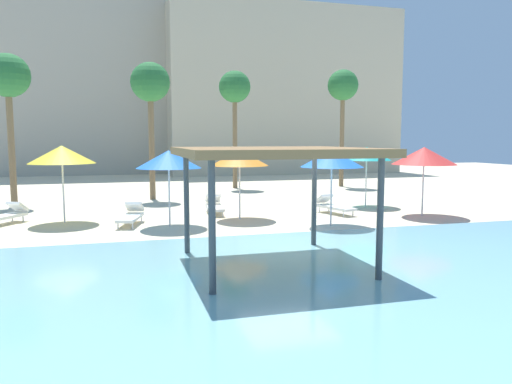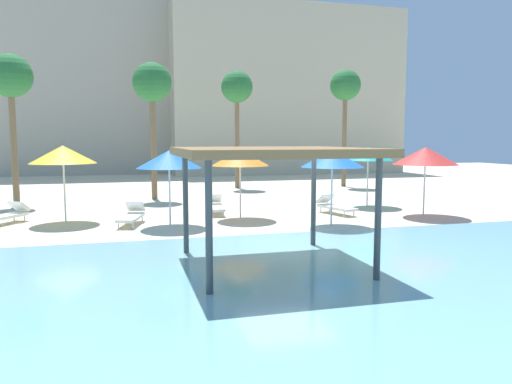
{
  "view_description": "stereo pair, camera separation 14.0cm",
  "coord_description": "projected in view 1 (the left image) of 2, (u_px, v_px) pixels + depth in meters",
  "views": [
    {
      "loc": [
        -4.47,
        -12.65,
        2.95
      ],
      "look_at": [
        -0.32,
        2.0,
        1.3
      ],
      "focal_mm": 34.02,
      "sensor_mm": 36.0,
      "label": 1
    },
    {
      "loc": [
        -4.33,
        -12.69,
        2.95
      ],
      "look_at": [
        -0.32,
        2.0,
        1.3
      ],
      "focal_mm": 34.02,
      "sensor_mm": 36.0,
      "label": 2
    }
  ],
  "objects": [
    {
      "name": "lagoon_water",
      "position": [
        384.0,
        305.0,
        8.6
      ],
      "size": [
        44.0,
        13.5,
        0.04
      ],
      "primitive_type": "cube",
      "color": "#7AB7C1",
      "rests_on": "ground"
    },
    {
      "name": "shade_pavilion",
      "position": [
        273.0,
        155.0,
        11.06
      ],
      "size": [
        4.22,
        4.22,
        2.76
      ],
      "color": "#42474C",
      "rests_on": "ground"
    },
    {
      "name": "beach_umbrella_yellow_3",
      "position": [
        62.0,
        155.0,
        16.96
      ],
      "size": [
        2.29,
        2.29,
        2.75
      ],
      "color": "silver",
      "rests_on": "ground"
    },
    {
      "name": "lounge_chair_3",
      "position": [
        131.0,
        215.0,
        16.88
      ],
      "size": [
        1.04,
        1.99,
        0.74
      ],
      "rotation": [
        0.0,
        0.0,
        -1.82
      ],
      "color": "white",
      "rests_on": "ground"
    },
    {
      "name": "palm_tree_1",
      "position": [
        235.0,
        90.0,
        29.04
      ],
      "size": [
        1.9,
        1.9,
        7.05
      ],
      "color": "brown",
      "rests_on": "ground"
    },
    {
      "name": "lounge_chair_1",
      "position": [
        6.0,
        215.0,
        16.97
      ],
      "size": [
        1.52,
        1.92,
        0.74
      ],
      "rotation": [
        0.0,
        0.0,
        -2.14
      ],
      "color": "white",
      "rests_on": "ground"
    },
    {
      "name": "lounge_chair_2",
      "position": [
        333.0,
        205.0,
        19.36
      ],
      "size": [
        1.09,
        1.99,
        0.74
      ],
      "rotation": [
        0.0,
        0.0,
        -1.3
      ],
      "color": "white",
      "rests_on": "ground"
    },
    {
      "name": "palm_tree_2",
      "position": [
        150.0,
        86.0,
        23.46
      ],
      "size": [
        1.9,
        1.9,
        6.67
      ],
      "color": "brown",
      "rests_on": "ground"
    },
    {
      "name": "hotel_block_1",
      "position": [
        277.0,
        94.0,
        44.68
      ],
      "size": [
        20.33,
        9.22,
        14.31
      ],
      "primitive_type": "cube",
      "color": "beige",
      "rests_on": "ground"
    },
    {
      "name": "beach_umbrella_teal_2",
      "position": [
        367.0,
        154.0,
        21.29
      ],
      "size": [
        2.13,
        2.13,
        2.63
      ],
      "color": "silver",
      "rests_on": "ground"
    },
    {
      "name": "beach_umbrella_orange_4",
      "position": [
        240.0,
        158.0,
        17.85
      ],
      "size": [
        2.15,
        2.15,
        2.58
      ],
      "color": "silver",
      "rests_on": "ground"
    },
    {
      "name": "palm_tree_0",
      "position": [
        8.0,
        79.0,
        21.15
      ],
      "size": [
        1.9,
        1.9,
        6.69
      ],
      "color": "brown",
      "rests_on": "ground"
    },
    {
      "name": "ground_plane",
      "position": [
        286.0,
        245.0,
        13.63
      ],
      "size": [
        80.0,
        80.0,
        0.0
      ],
      "primitive_type": "plane",
      "color": "beige"
    },
    {
      "name": "palm_tree_3",
      "position": [
        343.0,
        89.0,
        30.09
      ],
      "size": [
        1.9,
        1.9,
        7.27
      ],
      "color": "brown",
      "rests_on": "ground"
    },
    {
      "name": "beach_umbrella_blue_1",
      "position": [
        332.0,
        158.0,
        16.42
      ],
      "size": [
        2.15,
        2.15,
        2.61
      ],
      "color": "silver",
      "rests_on": "ground"
    },
    {
      "name": "beach_umbrella_blue_7",
      "position": [
        169.0,
        159.0,
        16.3
      ],
      "size": [
        2.19,
        2.19,
        2.59
      ],
      "color": "silver",
      "rests_on": "ground"
    },
    {
      "name": "hotel_block_0",
      "position": [
        110.0,
        59.0,
        44.92
      ],
      "size": [
        23.43,
        11.09,
        20.72
      ],
      "primitive_type": "cube",
      "color": "#B2A893",
      "rests_on": "ground"
    },
    {
      "name": "lounge_chair_0",
      "position": [
        214.0,
        205.0,
        19.34
      ],
      "size": [
        0.78,
        1.95,
        0.74
      ],
      "rotation": [
        0.0,
        0.0,
        -1.67
      ],
      "color": "white",
      "rests_on": "ground"
    },
    {
      "name": "beach_umbrella_red_6",
      "position": [
        424.0,
        156.0,
        18.59
      ],
      "size": [
        2.44,
        2.44,
        2.67
      ],
      "color": "silver",
      "rests_on": "ground"
    }
  ]
}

